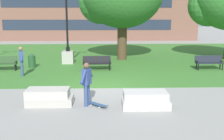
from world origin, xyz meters
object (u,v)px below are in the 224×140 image
lamp_post_center (68,49)px  concrete_block_center (49,97)px  park_bench_near_right (209,62)px  skateboard (97,104)px  concrete_block_left (146,100)px  person_skateboarder (87,82)px  trash_bin (32,60)px  person_bystander_near_lawn (21,60)px  park_bench_near_left (97,62)px  park_bench_far_left (3,62)px

lamp_post_center → concrete_block_center: bearing=-87.1°
park_bench_near_right → skateboard: bearing=-136.1°
concrete_block_center → concrete_block_left: size_ratio=1.00×
person_skateboarder → park_bench_near_right: size_ratio=0.94×
trash_bin → person_bystander_near_lawn: person_bystander_near_lawn is taller
park_bench_near_left → lamp_post_center: lamp_post_center is taller
concrete_block_center → person_skateboarder: size_ratio=1.06×
trash_bin → person_bystander_near_lawn: bearing=-87.5°
skateboard → trash_bin: (-4.59, 7.81, 0.42)m
person_skateboarder → lamp_post_center: lamp_post_center is taller
concrete_block_center → lamp_post_center: lamp_post_center is taller
park_bench_near_left → park_bench_near_right: bearing=0.1°
park_bench_far_left → person_skateboarder: bearing=-49.4°
park_bench_near_left → park_bench_far_left: bearing=179.2°
park_bench_near_right → person_bystander_near_lawn: (-11.56, -1.53, 0.45)m
concrete_block_left → person_skateboarder: 2.37m
park_bench_near_right → park_bench_near_left: bearing=-179.9°
skateboard → trash_bin: bearing=120.5°
lamp_post_center → person_skateboarder: bearing=-77.9°
skateboard → person_bystander_near_lawn: bearing=130.3°
skateboard → park_bench_near_right: size_ratio=0.49×
concrete_block_center → park_bench_near_right: bearing=36.1°
park_bench_near_right → park_bench_far_left: bearing=179.7°
concrete_block_center → park_bench_near_right: size_ratio=0.99×
park_bench_near_left → person_bystander_near_lawn: 4.58m
park_bench_far_left → lamp_post_center: bearing=32.4°
park_bench_near_right → person_skateboarder: bearing=-138.0°
person_skateboarder → trash_bin: (-4.20, 7.70, -0.47)m
park_bench_near_right → person_bystander_near_lawn: size_ratio=1.07×
concrete_block_center → person_bystander_near_lawn: bearing=117.3°
concrete_block_center → concrete_block_left: bearing=-7.1°
park_bench_far_left → trash_bin: trash_bin is taller
trash_bin → lamp_post_center: bearing=34.3°
concrete_block_left → trash_bin: size_ratio=1.88×
park_bench_far_left → concrete_block_center: bearing=-57.0°
concrete_block_left → person_bystander_near_lawn: 8.41m
park_bench_far_left → person_bystander_near_lawn: bearing=-43.1°
person_skateboarder → person_bystander_near_lawn: (-4.09, 5.18, 0.01)m
park_bench_near_right → lamp_post_center: lamp_post_center is taller
park_bench_near_right → park_bench_far_left: same height
park_bench_near_left → lamp_post_center: bearing=130.9°
park_bench_near_right → person_bystander_near_lawn: person_bystander_near_lawn is taller
park_bench_near_left → person_skateboarder: bearing=-91.7°
skateboard → park_bench_near_left: size_ratio=0.49×
park_bench_far_left → skateboard: bearing=-48.0°
park_bench_near_left → skateboard: bearing=-88.4°
concrete_block_center → park_bench_near_left: (1.72, 6.53, 0.23)m
person_bystander_near_lawn → park_bench_near_left: bearing=19.5°
person_skateboarder → lamp_post_center: size_ratio=0.33×
concrete_block_left → concrete_block_center: bearing=172.9°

